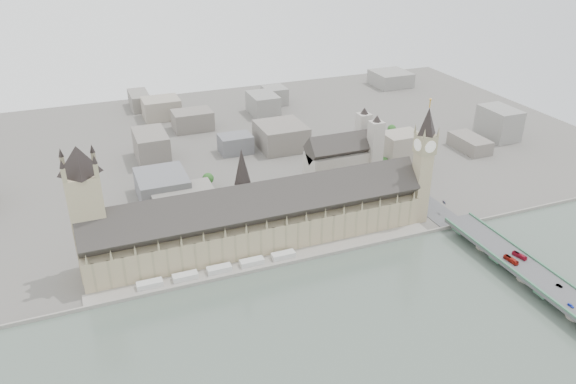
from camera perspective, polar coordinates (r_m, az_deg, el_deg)
name	(u,v)px	position (r m, az deg, el deg)	size (l,w,h in m)	color
ground	(268,257)	(431.09, -2.06, -6.66)	(900.00, 900.00, 0.00)	#595651
embankment_wall	(275,266)	(418.51, -1.36, -7.54)	(600.00, 1.50, 3.00)	gray
river_terrace	(271,261)	(424.64, -1.72, -7.07)	(270.00, 15.00, 2.00)	gray
terrace_tents	(219,269)	(414.00, -7.00, -7.77)	(118.00, 7.00, 4.00)	silver
palace_of_westminster	(259,220)	(435.18, -2.99, -2.83)	(265.00, 40.73, 55.44)	tan
elizabeth_tower	(424,157)	(467.81, 13.62, 3.44)	(17.00, 17.00, 107.50)	tan
victoria_tower	(86,207)	(408.84, -19.79, -1.40)	(30.00, 30.00, 100.00)	tan
central_tower	(242,177)	(421.72, -4.66, 1.49)	(13.00, 13.00, 48.00)	#9A8D6A
westminster_bridge	(519,268)	(442.81, 22.40, -7.16)	(25.00, 325.00, 10.25)	#474749
bridge_parapets	(569,297)	(415.88, 26.63, -9.51)	(25.00, 235.00, 1.15)	#3B6B4F
westminster_abbey	(344,160)	(535.50, 5.66, 3.26)	(68.00, 36.00, 64.00)	#A9A198
city_skyline_inland	(193,130)	(635.55, -9.62, 6.26)	(720.00, 360.00, 38.00)	gray
park_trees	(232,216)	(473.82, -5.67, -2.41)	(110.00, 30.00, 15.00)	#1D4E1B
red_bus_north	(511,260)	(437.21, 21.71, -6.41)	(2.85, 12.16, 3.39)	#A71D13
red_bus_south	(520,256)	(444.71, 22.46, -5.99)	(2.69, 11.49, 3.20)	#A7142C
car_blue	(571,305)	(408.08, 26.80, -10.25)	(1.81, 4.49, 1.53)	#1C33B6
car_silver	(559,286)	(424.06, 25.85, -8.56)	(1.52, 4.36, 1.44)	gray
car_approach	(444,202)	(503.61, 15.59, -1.03)	(2.00, 4.92, 1.43)	gray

